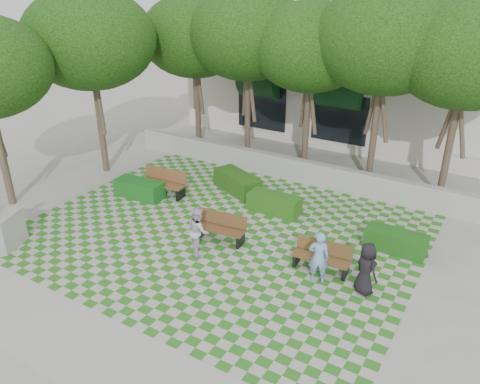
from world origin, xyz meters
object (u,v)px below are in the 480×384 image
Objects in this scene: hedge_east at (396,241)px; person_blue at (319,257)px; hedge_west at (139,189)px; person_dark at (366,269)px; hedge_midleft at (237,182)px; person_white at (199,231)px; bench_west at (163,183)px; hedge_midright at (274,204)px; bench_east at (322,257)px; bench_mid at (220,228)px.

person_blue is at bearing -117.71° from hedge_east.
person_dark is at bearing -8.57° from hedge_west.
hedge_midleft is 6.18m from person_blue.
hedge_east is 1.18× the size of person_blue.
person_blue is at bearing 41.12° from person_dark.
hedge_west is 4.61m from person_white.
person_blue is at bearing -11.13° from hedge_west.
person_blue is at bearing -21.28° from bench_west.
hedge_west reaches higher than hedge_midright.
bench_west reaches higher than hedge_midleft.
bench_east is 0.88× the size of bench_west.
person_blue is (2.86, -3.01, 0.43)m from hedge_midright.
person_dark is at bearing -93.82° from hedge_east.
bench_mid is at bearing 29.61° from person_dark.
hedge_west is 1.23× the size of person_white.
hedge_east is at bearing 7.14° from hedge_west.
person_dark is 4.81m from person_white.
person_white is (-3.54, -0.47, -0.01)m from person_blue.
hedge_east is 6.35m from hedge_midleft.
bench_west is 1.01× the size of hedge_west.
bench_mid is at bearing -155.67° from hedge_east.
person_blue reaches higher than hedge_midright.
bench_mid is 1.14× the size of person_blue.
hedge_west is 1.26× the size of person_dark.
bench_mid is at bearing -66.96° from hedge_midleft.
bench_mid reaches higher than hedge_midleft.
bench_west is 1.25× the size of person_white.
bench_west is (-3.66, 1.71, 0.04)m from bench_mid.
bench_west is 4.44m from person_white.
hedge_midright is 1.25× the size of person_dark.
bench_mid is 0.93× the size of hedge_west.
hedge_east is 0.97× the size of hedge_midright.
bench_mid is 0.96× the size of hedge_east.
person_white is at bearing -72.97° from hedge_midleft.
person_dark is at bearing -129.61° from person_white.
hedge_east is (8.48, 0.47, -0.15)m from bench_west.
bench_west reaches higher than bench_mid.
person_white reaches higher than person_dark.
hedge_midright is at bearing -58.36° from person_white.
hedge_midright is 4.99m from person_dark.
person_dark reaches higher than hedge_east.
person_white is (-4.93, -3.12, 0.43)m from hedge_east.
person_blue is at bearing -129.67° from person_white.
person_dark reaches higher than hedge_west.
person_blue reaches higher than bench_mid.
person_white is at bearing -13.07° from person_blue.
bench_east is 1.11× the size of person_dark.
person_blue is at bearing -46.44° from hedge_midright.
person_dark is at bearing -9.84° from bench_mid.
person_white is at bearing -25.63° from hedge_west.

